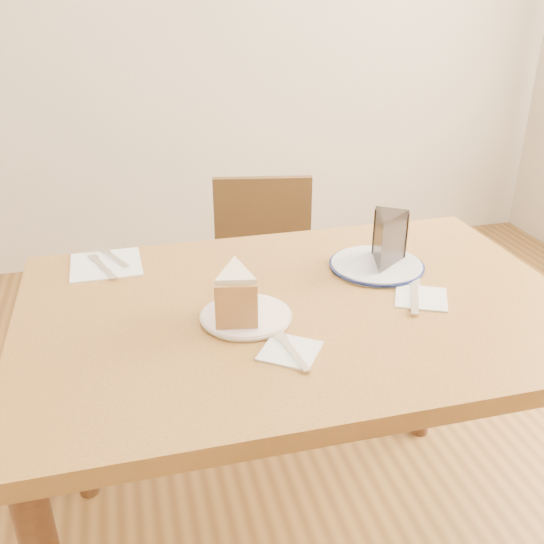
{
  "coord_description": "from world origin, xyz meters",
  "views": [
    {
      "loc": [
        -0.35,
        -1.1,
        1.38
      ],
      "look_at": [
        -0.05,
        0.06,
        0.8
      ],
      "focal_mm": 40.0,
      "sensor_mm": 36.0,
      "label": 1
    }
  ],
  "objects": [
    {
      "name": "chair_far",
      "position": [
        0.08,
        0.67,
        0.44
      ],
      "size": [
        0.46,
        0.46,
        0.79
      ],
      "rotation": [
        0.0,
        0.0,
        2.95
      ],
      "color": "black",
      "rests_on": "ground"
    },
    {
      "name": "napkin_cream",
      "position": [
        -0.07,
        -0.18,
        0.75
      ],
      "size": [
        0.14,
        0.14,
        0.0
      ],
      "primitive_type": "cube",
      "rotation": [
        0.0,
        0.0,
        0.96
      ],
      "color": "white",
      "rests_on": "table"
    },
    {
      "name": "napkin_spare",
      "position": [
        -0.41,
        0.3,
        0.75
      ],
      "size": [
        0.17,
        0.17,
        0.0
      ],
      "primitive_type": "cube",
      "rotation": [
        0.0,
        0.0,
        0.02
      ],
      "color": "white",
      "rests_on": "table"
    },
    {
      "name": "plate_cream",
      "position": [
        -0.13,
        -0.04,
        0.76
      ],
      "size": [
        0.18,
        0.18,
        0.01
      ],
      "primitive_type": "cylinder",
      "color": "white",
      "rests_on": "table"
    },
    {
      "name": "table",
      "position": [
        0.0,
        0.0,
        0.65
      ],
      "size": [
        1.2,
        0.8,
        0.75
      ],
      "color": "brown",
      "rests_on": "ground"
    },
    {
      "name": "fork_spare",
      "position": [
        -0.38,
        0.33,
        0.76
      ],
      "size": [
        0.07,
        0.13,
        0.0
      ],
      "primitive_type": "cube",
      "rotation": [
        0.0,
        0.0,
        0.43
      ],
      "color": "silver",
      "rests_on": "napkin_spare"
    },
    {
      "name": "plate_navy",
      "position": [
        0.23,
        0.13,
        0.76
      ],
      "size": [
        0.22,
        0.22,
        0.01
      ],
      "primitive_type": "cylinder",
      "color": "white",
      "rests_on": "table"
    },
    {
      "name": "knife_navy",
      "position": [
        0.25,
        -0.04,
        0.76
      ],
      "size": [
        0.09,
        0.16,
        0.0
      ],
      "primitive_type": "cube",
      "rotation": [
        0.0,
        0.0,
        -0.46
      ],
      "color": "silver",
      "rests_on": "napkin_navy"
    },
    {
      "name": "fork_cream",
      "position": [
        -0.07,
        -0.19,
        0.76
      ],
      "size": [
        0.03,
        0.14,
        0.0
      ],
      "primitive_type": "cube",
      "rotation": [
        0.0,
        0.0,
        0.13
      ],
      "color": "silver",
      "rests_on": "napkin_cream"
    },
    {
      "name": "carrot_cake",
      "position": [
        -0.15,
        -0.03,
        0.81
      ],
      "size": [
        0.1,
        0.13,
        0.09
      ],
      "primitive_type": null,
      "rotation": [
        0.0,
        0.0,
        -0.18
      ],
      "color": "beige",
      "rests_on": "plate_cream"
    },
    {
      "name": "knife_spare",
      "position": [
        -0.41,
        0.28,
        0.76
      ],
      "size": [
        0.07,
        0.16,
        0.0
      ],
      "primitive_type": "cube",
      "rotation": [
        0.0,
        0.0,
        0.34
      ],
      "color": "silver",
      "rests_on": "napkin_spare"
    },
    {
      "name": "napkin_navy",
      "position": [
        0.26,
        -0.05,
        0.75
      ],
      "size": [
        0.15,
        0.15,
        0.0
      ],
      "primitive_type": "cube",
      "rotation": [
        0.0,
        0.0,
        -0.46
      ],
      "color": "white",
      "rests_on": "table"
    },
    {
      "name": "chocolate_cake",
      "position": [
        0.25,
        0.11,
        0.82
      ],
      "size": [
        0.13,
        0.14,
        0.11
      ],
      "primitive_type": null,
      "rotation": [
        0.0,
        0.0,
        2.54
      ],
      "color": "black",
      "rests_on": "plate_navy"
    }
  ]
}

